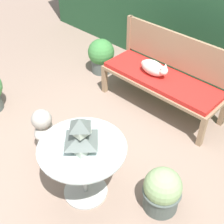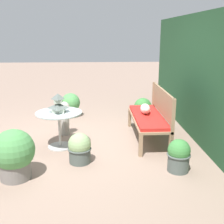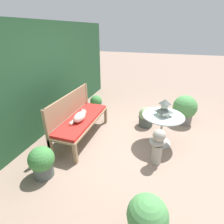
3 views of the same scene
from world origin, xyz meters
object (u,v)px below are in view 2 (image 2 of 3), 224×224
Objects in this scene: potted_plant_bench_right at (14,154)px; potted_plant_hedge_corner at (71,105)px; cat at (146,109)px; potted_plant_path_edge at (143,109)px; garden_bust at (65,116)px; potted_plant_table_near at (80,148)px; potted_plant_table_far at (179,155)px; garden_bench at (148,119)px; pagoda_birdhouse at (58,104)px; patio_table at (59,120)px.

potted_plant_hedge_corner is (-2.97, 0.51, -0.07)m from potted_plant_bench_right.
cat is 0.86× the size of potted_plant_path_edge.
potted_plant_table_near is at bearing 73.62° from garden_bust.
potted_plant_bench_right is (1.50, -2.04, -0.21)m from cat.
potted_plant_bench_right is (1.71, -0.50, -0.02)m from garden_bust.
potted_plant_table_far is at bearing 2.83° from potted_plant_path_edge.
pagoda_birdhouse reaches higher than garden_bench.
garden_bust reaches higher than garden_bench.
pagoda_birdhouse is at bearing -118.70° from potted_plant_table_far.
potted_plant_table_far is at bearing 75.86° from potted_plant_table_near.
patio_table is at bearing 55.87° from garden_bust.
cat is 1.62m from patio_table.
patio_table is 1.50× the size of potted_plant_path_edge.
garden_bench is 1.62m from patio_table.
potted_plant_table_near is (-0.45, 0.86, -0.13)m from potted_plant_bench_right.
garden_bench is 0.20m from cat.
patio_table is 1.90m from potted_plant_hedge_corner.
potted_plant_path_edge is (-2.55, 2.17, -0.08)m from potted_plant_bench_right.
potted_plant_bench_right is 1.24× the size of potted_plant_hedge_corner.
garden_bench is at bearing -170.23° from potted_plant_table_far.
potted_plant_table_far reaches higher than potted_plant_table_near.
garden_bench is 1.32m from potted_plant_table_far.
pagoda_birdhouse reaches higher than cat.
potted_plant_table_near is at bearing -52.61° from garden_bench.
potted_plant_hedge_corner is (-1.89, 0.03, -0.22)m from patio_table.
cat reaches higher than garden_bench.
patio_table is 1.19m from potted_plant_bench_right.
pagoda_birdhouse is 2.30m from potted_plant_path_edge.
garden_bust is at bearing -0.30° from potted_plant_hedge_corner.
cat reaches higher than potted_plant_path_edge.
potted_plant_hedge_corner reaches higher than potted_plant_path_edge.
potted_plant_hedge_corner is (-1.59, -1.57, -0.12)m from garden_bench.
potted_plant_path_edge is (-2.11, 1.32, 0.04)m from potted_plant_table_near.
cat is 0.68× the size of garden_bust.
potted_plant_hedge_corner is at bearing -135.43° from garden_bench.
garden_bust is (-0.21, -1.55, -0.19)m from cat.
patio_table is 1.39× the size of potted_plant_hedge_corner.
cat is 1.10m from potted_plant_path_edge.
potted_plant_hedge_corner reaches higher than garden_bench.
potted_plant_path_edge is at bearing 174.63° from garden_bust.
cat is 0.79× the size of potted_plant_hedge_corner.
potted_plant_bench_right reaches higher than potted_plant_hedge_corner.
potted_plant_table_far is (0.99, 1.82, -0.26)m from patio_table.
cat is at bearing -167.64° from garden_bench.
cat is 1.47m from potted_plant_table_far.
potted_plant_table_far is at bearing 105.71° from garden_bust.
garden_bust is 1.78m from potted_plant_bench_right.
garden_bench is at bearing 123.60° from potted_plant_bench_right.
cat is 0.95× the size of potted_plant_table_near.
garden_bust is 1.32m from potted_plant_table_near.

